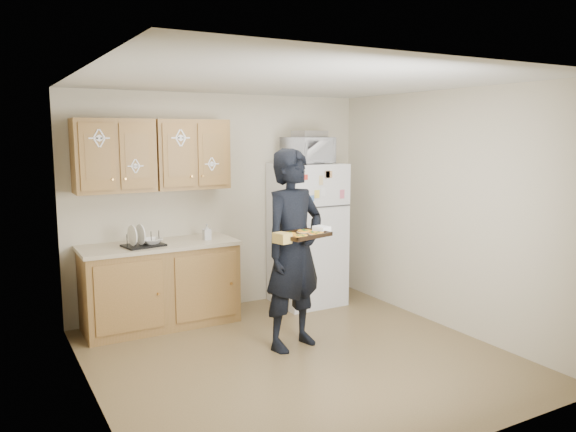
{
  "coord_description": "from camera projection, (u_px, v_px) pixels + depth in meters",
  "views": [
    {
      "loc": [
        -2.51,
        -4.26,
        2.05
      ],
      "look_at": [
        0.13,
        0.45,
        1.25
      ],
      "focal_mm": 35.0,
      "sensor_mm": 36.0,
      "label": 1
    }
  ],
  "objects": [
    {
      "name": "floor",
      "position": [
        299.0,
        357.0,
        5.19
      ],
      "size": [
        3.6,
        3.6,
        0.0
      ],
      "primitive_type": "plane",
      "color": "brown",
      "rests_on": "ground"
    },
    {
      "name": "ceiling",
      "position": [
        300.0,
        81.0,
        4.83
      ],
      "size": [
        3.6,
        3.6,
        0.0
      ],
      "primitive_type": "plane",
      "color": "silver",
      "rests_on": "wall_back"
    },
    {
      "name": "wall_back",
      "position": [
        222.0,
        203.0,
        6.56
      ],
      "size": [
        3.6,
        0.04,
        2.5
      ],
      "primitive_type": "cube",
      "color": "beige",
      "rests_on": "floor"
    },
    {
      "name": "wall_front",
      "position": [
        448.0,
        264.0,
        3.45
      ],
      "size": [
        3.6,
        0.04,
        2.5
      ],
      "primitive_type": "cube",
      "color": "beige",
      "rests_on": "floor"
    },
    {
      "name": "wall_left",
      "position": [
        89.0,
        243.0,
        4.13
      ],
      "size": [
        0.04,
        3.6,
        2.5
      ],
      "primitive_type": "cube",
      "color": "beige",
      "rests_on": "floor"
    },
    {
      "name": "wall_right",
      "position": [
        447.0,
        211.0,
        5.88
      ],
      "size": [
        0.04,
        3.6,
        2.5
      ],
      "primitive_type": "cube",
      "color": "beige",
      "rests_on": "floor"
    },
    {
      "name": "refrigerator",
      "position": [
        307.0,
        234.0,
        6.76
      ],
      "size": [
        0.75,
        0.7,
        1.7
      ],
      "primitive_type": "cube",
      "color": "silver",
      "rests_on": "floor"
    },
    {
      "name": "base_cabinet",
      "position": [
        161.0,
        287.0,
        5.99
      ],
      "size": [
        1.6,
        0.6,
        0.86
      ],
      "primitive_type": "cube",
      "color": "brown",
      "rests_on": "floor"
    },
    {
      "name": "countertop",
      "position": [
        159.0,
        245.0,
        5.93
      ],
      "size": [
        1.64,
        0.64,
        0.04
      ],
      "primitive_type": "cube",
      "color": "#BBAE90",
      "rests_on": "base_cabinet"
    },
    {
      "name": "upper_cab_left",
      "position": [
        114.0,
        156.0,
        5.71
      ],
      "size": [
        0.8,
        0.33,
        0.75
      ],
      "primitive_type": "cube",
      "color": "brown",
      "rests_on": "wall_back"
    },
    {
      "name": "upper_cab_right",
      "position": [
        191.0,
        154.0,
        6.11
      ],
      "size": [
        0.8,
        0.33,
        0.75
      ],
      "primitive_type": "cube",
      "color": "brown",
      "rests_on": "wall_back"
    },
    {
      "name": "cereal_box",
      "position": [
        331.0,
        280.0,
        7.32
      ],
      "size": [
        0.2,
        0.07,
        0.32
      ],
      "primitive_type": "cube",
      "color": "#E3BA50",
      "rests_on": "floor"
    },
    {
      "name": "person",
      "position": [
        294.0,
        250.0,
        5.32
      ],
      "size": [
        0.79,
        0.62,
        1.91
      ],
      "primitive_type": "imported",
      "rotation": [
        0.0,
        0.0,
        0.26
      ],
      "color": "black",
      "rests_on": "floor"
    },
    {
      "name": "baking_tray",
      "position": [
        303.0,
        235.0,
        5.01
      ],
      "size": [
        0.51,
        0.43,
        0.04
      ],
      "primitive_type": "cube",
      "rotation": [
        0.0,
        0.0,
        0.26
      ],
      "color": "black",
      "rests_on": "person"
    },
    {
      "name": "pizza_front_left",
      "position": [
        300.0,
        236.0,
        4.88
      ],
      "size": [
        0.15,
        0.15,
        0.02
      ],
      "primitive_type": "cylinder",
      "color": "yellow",
      "rests_on": "baking_tray"
    },
    {
      "name": "pizza_front_right",
      "position": [
        317.0,
        233.0,
        5.03
      ],
      "size": [
        0.15,
        0.15,
        0.02
      ],
      "primitive_type": "cylinder",
      "color": "yellow",
      "rests_on": "baking_tray"
    },
    {
      "name": "pizza_back_left",
      "position": [
        288.0,
        234.0,
        4.99
      ],
      "size": [
        0.15,
        0.15,
        0.02
      ],
      "primitive_type": "cylinder",
      "color": "yellow",
      "rests_on": "baking_tray"
    },
    {
      "name": "pizza_back_right",
      "position": [
        305.0,
        231.0,
        5.13
      ],
      "size": [
        0.15,
        0.15,
        0.02
      ],
      "primitive_type": "cylinder",
      "color": "yellow",
      "rests_on": "baking_tray"
    },
    {
      "name": "microwave",
      "position": [
        308.0,
        150.0,
        6.55
      ],
      "size": [
        0.57,
        0.39,
        0.31
      ],
      "primitive_type": "imported",
      "rotation": [
        0.0,
        0.0,
        -0.04
      ],
      "color": "silver",
      "rests_on": "refrigerator"
    },
    {
      "name": "foil_pan",
      "position": [
        310.0,
        134.0,
        6.57
      ],
      "size": [
        0.4,
        0.31,
        0.08
      ],
      "primitive_type": "cube",
      "rotation": [
        0.0,
        0.0,
        0.17
      ],
      "color": "silver",
      "rests_on": "microwave"
    },
    {
      "name": "dish_rack",
      "position": [
        143.0,
        239.0,
        5.76
      ],
      "size": [
        0.44,
        0.36,
        0.16
      ],
      "primitive_type": "cube",
      "rotation": [
        0.0,
        0.0,
        0.18
      ],
      "color": "black",
      "rests_on": "countertop"
    },
    {
      "name": "bowl",
      "position": [
        152.0,
        241.0,
        5.81
      ],
      "size": [
        0.24,
        0.24,
        0.05
      ],
      "primitive_type": "imported",
      "rotation": [
        0.0,
        0.0,
        0.1
      ],
      "color": "silver",
      "rests_on": "dish_rack"
    },
    {
      "name": "soap_bottle",
      "position": [
        207.0,
        232.0,
        6.11
      ],
      "size": [
        0.08,
        0.08,
        0.17
      ],
      "primitive_type": "imported",
      "rotation": [
        0.0,
        0.0,
        0.02
      ],
      "color": "silver",
      "rests_on": "countertop"
    }
  ]
}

